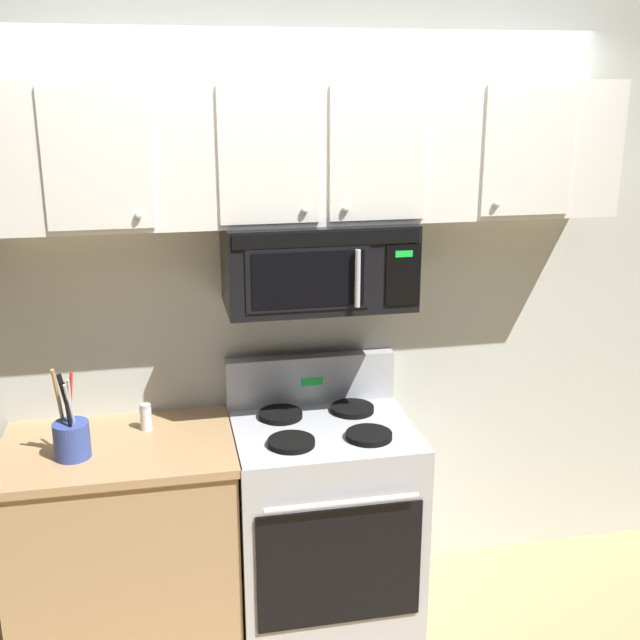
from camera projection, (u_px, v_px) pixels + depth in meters
back_wall at (307, 301)px, 3.52m from camera, size 5.20×0.10×2.70m
stove_range at (323, 518)px, 3.43m from camera, size 0.76×0.69×1.12m
over_range_microwave at (317, 264)px, 3.22m from camera, size 0.76×0.43×0.35m
upper_cabinets at (316, 151)px, 3.12m from camera, size 2.50×0.36×0.55m
counter_segment at (126, 542)px, 3.28m from camera, size 0.93×0.65×0.90m
utensil_crock_blue at (71, 437)px, 3.02m from camera, size 0.14×0.14×0.37m
salt_shaker at (146, 417)px, 3.27m from camera, size 0.05×0.05×0.11m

